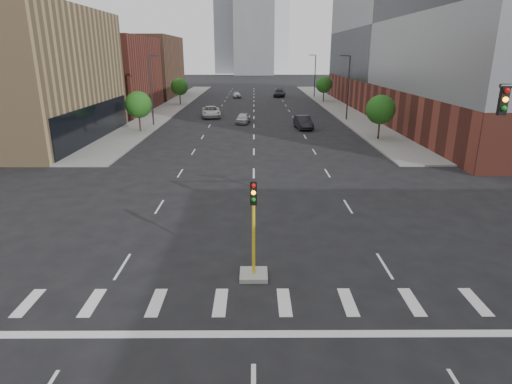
{
  "coord_description": "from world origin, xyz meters",
  "views": [
    {
      "loc": [
        0.03,
        -7.56,
        9.25
      ],
      "look_at": [
        0.12,
        13.29,
        2.5
      ],
      "focal_mm": 30.0,
      "sensor_mm": 36.0,
      "label": 1
    }
  ],
  "objects_px": {
    "car_mid_right": "(303,122)",
    "car_far_left": "(211,112)",
    "car_deep_right": "(280,93)",
    "car_near_left": "(243,118)",
    "median_traffic_signal": "(254,257)",
    "car_distant": "(237,95)"
  },
  "relations": [
    {
      "from": "car_mid_right",
      "to": "car_far_left",
      "type": "distance_m",
      "value": 16.77
    },
    {
      "from": "median_traffic_signal",
      "to": "car_deep_right",
      "type": "height_order",
      "value": "median_traffic_signal"
    },
    {
      "from": "car_deep_right",
      "to": "car_distant",
      "type": "xyz_separation_m",
      "value": [
        -9.57,
        -1.9,
        -0.16
      ]
    },
    {
      "from": "car_mid_right",
      "to": "car_deep_right",
      "type": "height_order",
      "value": "car_deep_right"
    },
    {
      "from": "car_near_left",
      "to": "car_mid_right",
      "type": "height_order",
      "value": "car_mid_right"
    },
    {
      "from": "median_traffic_signal",
      "to": "car_near_left",
      "type": "distance_m",
      "value": 43.38
    },
    {
      "from": "car_deep_right",
      "to": "car_near_left",
      "type": "bearing_deg",
      "value": -92.17
    },
    {
      "from": "median_traffic_signal",
      "to": "car_distant",
      "type": "distance_m",
      "value": 80.05
    },
    {
      "from": "car_distant",
      "to": "median_traffic_signal",
      "type": "bearing_deg",
      "value": -94.13
    },
    {
      "from": "car_near_left",
      "to": "car_far_left",
      "type": "relative_size",
      "value": 0.71
    },
    {
      "from": "median_traffic_signal",
      "to": "car_near_left",
      "type": "height_order",
      "value": "median_traffic_signal"
    },
    {
      "from": "median_traffic_signal",
      "to": "car_near_left",
      "type": "bearing_deg",
      "value": 91.98
    },
    {
      "from": "car_mid_right",
      "to": "car_deep_right",
      "type": "relative_size",
      "value": 0.87
    },
    {
      "from": "car_near_left",
      "to": "car_far_left",
      "type": "distance_m",
      "value": 7.87
    },
    {
      "from": "car_near_left",
      "to": "median_traffic_signal",
      "type": "bearing_deg",
      "value": -80.62
    },
    {
      "from": "median_traffic_signal",
      "to": "car_deep_right",
      "type": "xyz_separation_m",
      "value": [
        5.79,
        81.87,
        -0.14
      ]
    },
    {
      "from": "car_near_left",
      "to": "car_distant",
      "type": "xyz_separation_m",
      "value": [
        -2.28,
        36.61,
        -0.04
      ]
    },
    {
      "from": "car_near_left",
      "to": "car_mid_right",
      "type": "distance_m",
      "value": 9.15
    },
    {
      "from": "median_traffic_signal",
      "to": "car_distant",
      "type": "relative_size",
      "value": 1.12
    },
    {
      "from": "car_far_left",
      "to": "car_deep_right",
      "type": "bearing_deg",
      "value": 61.74
    },
    {
      "from": "car_near_left",
      "to": "car_mid_right",
      "type": "bearing_deg",
      "value": -22.99
    },
    {
      "from": "car_mid_right",
      "to": "car_deep_right",
      "type": "bearing_deg",
      "value": 84.86
    }
  ]
}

